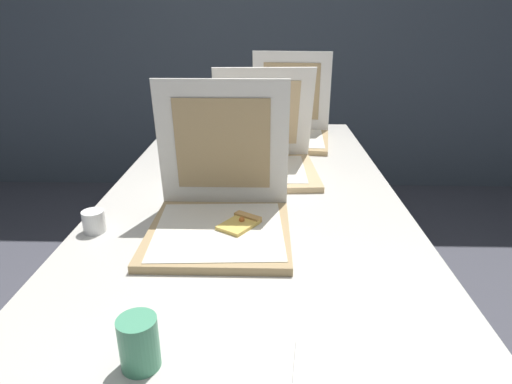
{
  "coord_description": "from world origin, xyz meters",
  "views": [
    {
      "loc": [
        0.05,
        -0.83,
        1.29
      ],
      "look_at": [
        0.02,
        0.41,
        0.79
      ],
      "focal_mm": 30.52,
      "sensor_mm": 36.0,
      "label": 1
    }
  ],
  "objects_px": {
    "pizza_box_middle": "(264,158)",
    "pizza_box_back": "(288,129)",
    "cup_white_far": "(192,155)",
    "napkin_pile": "(336,376)",
    "table": "(251,203)",
    "cup_printed_front": "(139,343)",
    "cup_white_near_left": "(94,221)",
    "cup_white_mid": "(180,177)",
    "pizza_box_front": "(220,212)"
  },
  "relations": [
    {
      "from": "pizza_box_front",
      "to": "napkin_pile",
      "type": "bearing_deg",
      "value": -65.22
    },
    {
      "from": "pizza_box_middle",
      "to": "cup_printed_front",
      "type": "xyz_separation_m",
      "value": [
        -0.21,
        -1.01,
        -0.01
      ]
    },
    {
      "from": "table",
      "to": "pizza_box_back",
      "type": "bearing_deg",
      "value": 77.02
    },
    {
      "from": "pizza_box_front",
      "to": "cup_white_near_left",
      "type": "distance_m",
      "value": 0.35
    },
    {
      "from": "napkin_pile",
      "to": "pizza_box_back",
      "type": "bearing_deg",
      "value": 90.66
    },
    {
      "from": "pizza_box_back",
      "to": "cup_printed_front",
      "type": "relative_size",
      "value": 4.5
    },
    {
      "from": "pizza_box_back",
      "to": "pizza_box_middle",
      "type": "bearing_deg",
      "value": -96.0
    },
    {
      "from": "table",
      "to": "cup_white_near_left",
      "type": "xyz_separation_m",
      "value": [
        -0.43,
        -0.31,
        0.08
      ]
    },
    {
      "from": "table",
      "to": "cup_printed_front",
      "type": "height_order",
      "value": "cup_printed_front"
    },
    {
      "from": "pizza_box_middle",
      "to": "pizza_box_back",
      "type": "relative_size",
      "value": 0.95
    },
    {
      "from": "pizza_box_front",
      "to": "cup_white_far",
      "type": "distance_m",
      "value": 0.64
    },
    {
      "from": "table",
      "to": "cup_white_mid",
      "type": "distance_m",
      "value": 0.27
    },
    {
      "from": "cup_white_far",
      "to": "napkin_pile",
      "type": "xyz_separation_m",
      "value": [
        0.43,
        -1.15,
        -0.03
      ]
    },
    {
      "from": "pizza_box_middle",
      "to": "pizza_box_back",
      "type": "distance_m",
      "value": 0.48
    },
    {
      "from": "table",
      "to": "cup_white_mid",
      "type": "xyz_separation_m",
      "value": [
        -0.26,
        0.06,
        0.08
      ]
    },
    {
      "from": "pizza_box_back",
      "to": "cup_printed_front",
      "type": "xyz_separation_m",
      "value": [
        -0.32,
        -1.48,
        -0.01
      ]
    },
    {
      "from": "pizza_box_front",
      "to": "pizza_box_back",
      "type": "bearing_deg",
      "value": 76.57
    },
    {
      "from": "pizza_box_front",
      "to": "pizza_box_middle",
      "type": "relative_size",
      "value": 0.98
    },
    {
      "from": "cup_printed_front",
      "to": "pizza_box_middle",
      "type": "bearing_deg",
      "value": 78.52
    },
    {
      "from": "table",
      "to": "napkin_pile",
      "type": "distance_m",
      "value": 0.85
    },
    {
      "from": "cup_white_mid",
      "to": "cup_white_near_left",
      "type": "bearing_deg",
      "value": -115.22
    },
    {
      "from": "napkin_pile",
      "to": "pizza_box_middle",
      "type": "bearing_deg",
      "value": 97.08
    },
    {
      "from": "table",
      "to": "pizza_box_middle",
      "type": "height_order",
      "value": "pizza_box_middle"
    },
    {
      "from": "pizza_box_middle",
      "to": "pizza_box_back",
      "type": "xyz_separation_m",
      "value": [
        0.11,
        0.47,
        0.0
      ]
    },
    {
      "from": "cup_white_mid",
      "to": "cup_white_near_left",
      "type": "distance_m",
      "value": 0.4
    },
    {
      "from": "pizza_box_back",
      "to": "napkin_pile",
      "type": "bearing_deg",
      "value": -82.0
    },
    {
      "from": "cup_printed_front",
      "to": "napkin_pile",
      "type": "height_order",
      "value": "cup_printed_front"
    },
    {
      "from": "cup_white_near_left",
      "to": "pizza_box_middle",
      "type": "bearing_deg",
      "value": 47.26
    },
    {
      "from": "cup_white_near_left",
      "to": "napkin_pile",
      "type": "xyz_separation_m",
      "value": [
        0.6,
        -0.52,
        -0.03
      ]
    },
    {
      "from": "cup_white_mid",
      "to": "cup_printed_front",
      "type": "relative_size",
      "value": 0.64
    },
    {
      "from": "table",
      "to": "pizza_box_front",
      "type": "height_order",
      "value": "pizza_box_front"
    },
    {
      "from": "pizza_box_front",
      "to": "pizza_box_middle",
      "type": "xyz_separation_m",
      "value": [
        0.12,
        0.5,
        -0.0
      ]
    },
    {
      "from": "pizza_box_front",
      "to": "cup_printed_front",
      "type": "xyz_separation_m",
      "value": [
        -0.09,
        -0.51,
        -0.01
      ]
    },
    {
      "from": "pizza_box_back",
      "to": "cup_white_far",
      "type": "height_order",
      "value": "pizza_box_back"
    },
    {
      "from": "table",
      "to": "cup_white_far",
      "type": "relative_size",
      "value": 32.76
    },
    {
      "from": "cup_white_near_left",
      "to": "napkin_pile",
      "type": "distance_m",
      "value": 0.79
    },
    {
      "from": "table",
      "to": "pizza_box_front",
      "type": "xyz_separation_m",
      "value": [
        -0.08,
        -0.3,
        0.1
      ]
    },
    {
      "from": "cup_white_near_left",
      "to": "cup_printed_front",
      "type": "xyz_separation_m",
      "value": [
        0.27,
        -0.5,
        0.02
      ]
    },
    {
      "from": "pizza_box_back",
      "to": "cup_white_mid",
      "type": "distance_m",
      "value": 0.74
    },
    {
      "from": "table",
      "to": "cup_white_far",
      "type": "height_order",
      "value": "cup_white_far"
    },
    {
      "from": "pizza_box_middle",
      "to": "pizza_box_back",
      "type": "height_order",
      "value": "pizza_box_back"
    },
    {
      "from": "cup_white_far",
      "to": "cup_white_near_left",
      "type": "relative_size",
      "value": 1.0
    },
    {
      "from": "cup_printed_front",
      "to": "table",
      "type": "bearing_deg",
      "value": 78.69
    },
    {
      "from": "cup_white_far",
      "to": "napkin_pile",
      "type": "distance_m",
      "value": 1.23
    },
    {
      "from": "cup_white_near_left",
      "to": "cup_white_far",
      "type": "bearing_deg",
      "value": 74.76
    },
    {
      "from": "pizza_box_front",
      "to": "napkin_pile",
      "type": "xyz_separation_m",
      "value": [
        0.25,
        -0.53,
        -0.05
      ]
    },
    {
      "from": "cup_white_far",
      "to": "cup_printed_front",
      "type": "bearing_deg",
      "value": -85.17
    },
    {
      "from": "cup_white_far",
      "to": "cup_white_mid",
      "type": "distance_m",
      "value": 0.26
    },
    {
      "from": "pizza_box_back",
      "to": "cup_printed_front",
      "type": "bearing_deg",
      "value": -94.73
    },
    {
      "from": "table",
      "to": "pizza_box_middle",
      "type": "distance_m",
      "value": 0.23
    }
  ]
}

